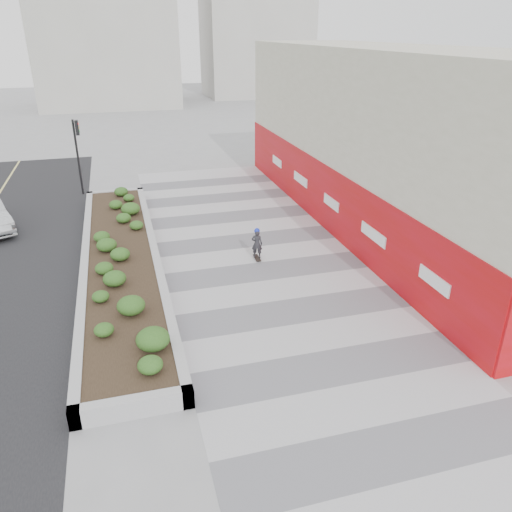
% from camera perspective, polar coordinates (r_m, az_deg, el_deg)
% --- Properties ---
extents(ground, '(160.00, 160.00, 0.00)m').
position_cam_1_polar(ground, '(15.56, 6.68, -9.55)').
color(ground, gray).
rests_on(ground, ground).
extents(walkway, '(8.00, 36.00, 0.01)m').
position_cam_1_polar(walkway, '(17.95, 3.12, -4.40)').
color(walkway, '#A8A8AD').
rests_on(walkway, ground).
extents(building, '(6.04, 24.08, 8.00)m').
position_cam_1_polar(building, '(24.56, 14.69, 12.72)').
color(building, '#BDB9A2').
rests_on(building, ground).
extents(planter, '(3.00, 18.00, 0.90)m').
position_cam_1_polar(planter, '(20.57, -15.23, -0.05)').
color(planter, '#9E9EA0').
rests_on(planter, ground).
extents(traffic_signal_near, '(0.33, 0.28, 4.20)m').
position_cam_1_polar(traffic_signal_near, '(30.00, -19.71, 11.76)').
color(traffic_signal_near, black).
rests_on(traffic_signal_near, ground).
extents(distant_bldg_north_l, '(16.00, 12.00, 20.00)m').
position_cam_1_polar(distant_bldg_north_l, '(66.85, -17.15, 24.71)').
color(distant_bldg_north_l, '#ADAAA3').
rests_on(distant_bldg_north_l, ground).
extents(distant_bldg_north_r, '(14.00, 10.00, 24.00)m').
position_cam_1_polar(distant_bldg_north_r, '(74.69, -0.00, 27.08)').
color(distant_bldg_north_r, '#ADAAA3').
rests_on(distant_bldg_north_r, ground).
extents(manhole_cover, '(0.44, 0.44, 0.01)m').
position_cam_1_polar(manhole_cover, '(18.10, 4.63, -4.19)').
color(manhole_cover, '#595654').
rests_on(manhole_cover, ground).
extents(skateboarder, '(0.53, 0.73, 1.37)m').
position_cam_1_polar(skateboarder, '(20.33, 0.11, 1.43)').
color(skateboarder, beige).
rests_on(skateboarder, ground).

